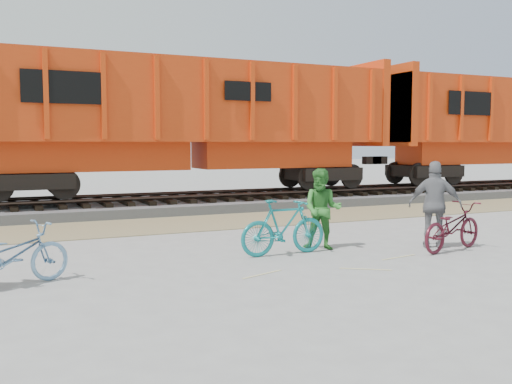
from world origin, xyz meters
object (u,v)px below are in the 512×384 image
(bicycle_maroon, at_px, (452,227))
(person_man, at_px, (322,209))
(person_woman, at_px, (435,205))
(hopper_car_center, at_px, (191,119))
(bicycle_blue, at_px, (11,256))
(bicycle_teal, at_px, (284,227))

(bicycle_maroon, bearing_deg, person_man, 47.64)
(person_woman, bearing_deg, bicycle_maroon, 142.98)
(bicycle_maroon, distance_m, person_woman, 0.59)
(hopper_car_center, xyz_separation_m, bicycle_blue, (-5.82, -8.98, -2.52))
(bicycle_teal, bearing_deg, bicycle_maroon, -107.78)
(bicycle_blue, relative_size, person_man, 1.11)
(bicycle_teal, relative_size, person_woman, 1.00)
(bicycle_teal, bearing_deg, bicycle_blue, 95.69)
(person_woman, bearing_deg, bicycle_blue, 38.24)
(hopper_car_center, bearing_deg, bicycle_maroon, -75.54)
(bicycle_blue, xyz_separation_m, bicycle_teal, (4.93, 0.54, 0.06))
(bicycle_teal, bearing_deg, person_woman, -101.65)
(hopper_car_center, relative_size, person_woman, 7.68)
(hopper_car_center, distance_m, bicycle_blue, 10.99)
(bicycle_maroon, relative_size, person_man, 1.12)
(hopper_car_center, bearing_deg, person_man, -89.23)
(bicycle_teal, distance_m, bicycle_maroon, 3.49)
(bicycle_blue, distance_m, bicycle_teal, 4.96)
(bicycle_blue, height_order, person_man, person_man)
(hopper_car_center, bearing_deg, bicycle_teal, -96.02)
(hopper_car_center, distance_m, person_woman, 9.61)
(bicycle_blue, distance_m, person_woman, 8.18)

